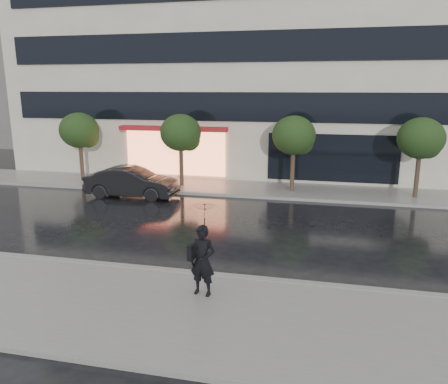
# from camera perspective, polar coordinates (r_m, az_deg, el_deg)

# --- Properties ---
(ground) EXTENTS (120.00, 120.00, 0.00)m
(ground) POSITION_cam_1_polar(r_m,az_deg,el_deg) (14.15, -6.55, -8.86)
(ground) COLOR black
(ground) RESTS_ON ground
(sidewalk_near) EXTENTS (60.00, 4.50, 0.12)m
(sidewalk_near) POSITION_cam_1_polar(r_m,az_deg,el_deg) (11.41, -12.07, -14.55)
(sidewalk_near) COLOR slate
(sidewalk_near) RESTS_ON ground
(sidewalk_far) EXTENTS (60.00, 3.50, 0.12)m
(sidewalk_far) POSITION_cam_1_polar(r_m,az_deg,el_deg) (23.61, 1.60, 0.54)
(sidewalk_far) COLOR slate
(sidewalk_far) RESTS_ON ground
(curb_near) EXTENTS (60.00, 0.25, 0.14)m
(curb_near) POSITION_cam_1_polar(r_m,az_deg,el_deg) (13.26, -7.99, -10.17)
(curb_near) COLOR gray
(curb_near) RESTS_ON ground
(curb_far) EXTENTS (60.00, 0.25, 0.14)m
(curb_far) POSITION_cam_1_polar(r_m,az_deg,el_deg) (21.94, 0.71, -0.44)
(curb_far) COLOR gray
(curb_far) RESTS_ON ground
(office_building) EXTENTS (30.00, 12.76, 18.00)m
(office_building) POSITION_cam_1_polar(r_m,az_deg,el_deg) (30.83, 4.67, 20.28)
(office_building) COLOR beige
(office_building) RESTS_ON ground
(tree_far_west) EXTENTS (2.20, 2.20, 3.99)m
(tree_far_west) POSITION_cam_1_polar(r_m,az_deg,el_deg) (26.15, -18.23, 7.51)
(tree_far_west) COLOR #33261C
(tree_far_west) RESTS_ON ground
(tree_mid_west) EXTENTS (2.20, 2.20, 3.99)m
(tree_mid_west) POSITION_cam_1_polar(r_m,az_deg,el_deg) (23.66, -5.52, 7.55)
(tree_mid_west) COLOR #33261C
(tree_mid_west) RESTS_ON ground
(tree_mid_east) EXTENTS (2.20, 2.20, 3.99)m
(tree_mid_east) POSITION_cam_1_polar(r_m,az_deg,el_deg) (22.53, 9.26, 7.13)
(tree_mid_east) COLOR #33261C
(tree_mid_east) RESTS_ON ground
(tree_far_east) EXTENTS (2.20, 2.20, 3.99)m
(tree_far_east) POSITION_cam_1_polar(r_m,az_deg,el_deg) (22.97, 24.45, 6.22)
(tree_far_east) COLOR #33261C
(tree_far_east) RESTS_ON ground
(parked_car) EXTENTS (4.61, 1.62, 1.52)m
(parked_car) POSITION_cam_1_polar(r_m,az_deg,el_deg) (22.18, -11.94, 1.25)
(parked_car) COLOR black
(parked_car) RESTS_ON ground
(pedestrian_with_umbrella) EXTENTS (0.99, 1.01, 2.47)m
(pedestrian_with_umbrella) POSITION_cam_1_polar(r_m,az_deg,el_deg) (11.09, -2.70, -6.11)
(pedestrian_with_umbrella) COLOR black
(pedestrian_with_umbrella) RESTS_ON sidewalk_near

